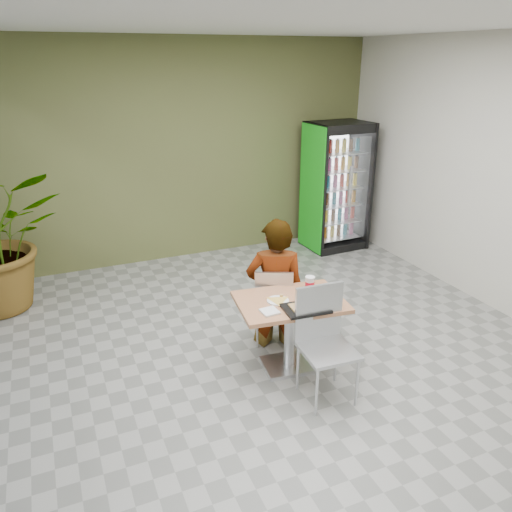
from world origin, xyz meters
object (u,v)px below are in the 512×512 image
Objects in this scene: chair_near at (323,333)px; beverage_fridge at (336,187)px; cafeteria_tray at (306,309)px; chair_far at (273,301)px; dining_table at (290,320)px; soda_cup at (310,285)px; seated_woman at (275,296)px.

chair_near is 0.52× the size of beverage_fridge.
chair_far is at bearing 90.23° from cafeteria_tray.
dining_table is at bearing 100.44° from cafeteria_tray.
beverage_fridge reaches higher than soda_cup.
cafeteria_tray is 3.76m from beverage_fridge.
seated_woman is at bearing 87.22° from cafeteria_tray.
chair_near is (0.10, -0.46, 0.07)m from dining_table.
cafeteria_tray is 0.21× the size of beverage_fridge.
soda_cup is (0.15, 0.54, 0.22)m from chair_near.
dining_table is 0.40m from soda_cup.
dining_table is 3.62m from beverage_fridge.
soda_cup is at bearing 17.38° from dining_table.
seated_woman is (0.08, 0.49, 0.02)m from dining_table.
dining_table is at bearing 105.95° from chair_near.
chair_far reaches higher than dining_table.
soda_cup is 0.08× the size of beverage_fridge.
dining_table is 6.53× the size of soda_cup.
chair_near is at bearing -77.62° from dining_table.
chair_far is 0.52× the size of seated_woman.
chair_near is at bearing 117.83° from chair_far.
dining_table is 0.46m from chair_far.
dining_table is 2.65× the size of cafeteria_tray.
chair_near is (0.06, -0.92, 0.09)m from chair_far.
chair_near is at bearing -75.71° from cafeteria_tray.
beverage_fridge is at bearing 51.47° from dining_table.
chair_far is 0.45× the size of beverage_fridge.
dining_table is at bearing -162.62° from soda_cup.
chair_near reaches higher than dining_table.
cafeteria_tray reaches higher than dining_table.
seated_woman reaches higher than dining_table.
seated_woman is 0.86× the size of beverage_fridge.
cafeteria_tray is (-0.04, -0.72, 0.21)m from seated_woman.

